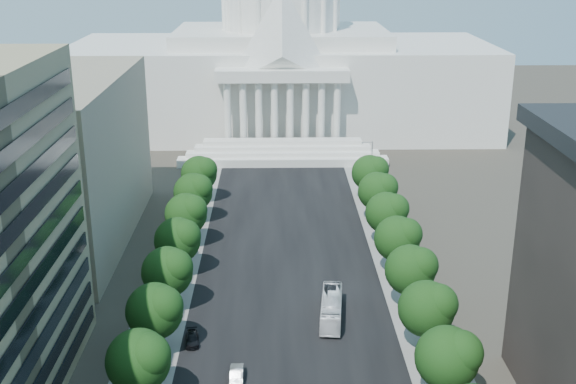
{
  "coord_description": "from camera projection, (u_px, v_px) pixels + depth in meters",
  "views": [
    {
      "loc": [
        -1.99,
        -24.99,
        51.95
      ],
      "look_at": [
        -0.0,
        79.47,
        15.95
      ],
      "focal_mm": 45.0,
      "sensor_mm": 36.0,
      "label": 1
    }
  ],
  "objects": [
    {
      "name": "road_asphalt",
      "position": [
        287.0,
        259.0,
        125.66
      ],
      "size": [
        30.0,
        260.0,
        0.01
      ],
      "primitive_type": "cube",
      "color": "black",
      "rests_on": "ground"
    },
    {
      "name": "sidewalk_left",
      "position": [
        178.0,
        260.0,
        125.32
      ],
      "size": [
        8.0,
        260.0,
        0.02
      ],
      "primitive_type": "cube",
      "color": "gray",
      "rests_on": "ground"
    },
    {
      "name": "sidewalk_right",
      "position": [
        395.0,
        258.0,
        126.0
      ],
      "size": [
        8.0,
        260.0,
        0.02
      ],
      "primitive_type": "cube",
      "color": "gray",
      "rests_on": "ground"
    },
    {
      "name": "capitol",
      "position": [
        281.0,
        60.0,
        208.84
      ],
      "size": [
        120.0,
        56.0,
        73.0
      ],
      "color": "white",
      "rests_on": "ground"
    },
    {
      "name": "office_block_left_far",
      "position": [
        19.0,
        161.0,
        129.36
      ],
      "size": [
        38.0,
        52.0,
        30.0
      ],
      "primitive_type": "cube",
      "color": "gray",
      "rests_on": "ground"
    },
    {
      "name": "tree_l_d",
      "position": [
        141.0,
        360.0,
        83.36
      ],
      "size": [
        7.79,
        7.6,
        9.97
      ],
      "color": "#33261C",
      "rests_on": "ground"
    },
    {
      "name": "tree_l_e",
      "position": [
        157.0,
        310.0,
        94.7
      ],
      "size": [
        7.79,
        7.6,
        9.97
      ],
      "color": "#33261C",
      "rests_on": "ground"
    },
    {
      "name": "tree_l_f",
      "position": [
        169.0,
        271.0,
        106.04
      ],
      "size": [
        7.79,
        7.6,
        9.97
      ],
      "color": "#33261C",
      "rests_on": "ground"
    },
    {
      "name": "tree_l_g",
      "position": [
        179.0,
        239.0,
        117.39
      ],
      "size": [
        7.79,
        7.6,
        9.97
      ],
      "color": "#33261C",
      "rests_on": "ground"
    },
    {
      "name": "tree_l_h",
      "position": [
        188.0,
        213.0,
        128.73
      ],
      "size": [
        7.79,
        7.6,
        9.97
      ],
      "color": "#33261C",
      "rests_on": "ground"
    },
    {
      "name": "tree_l_i",
      "position": [
        194.0,
        191.0,
        140.07
      ],
      "size": [
        7.79,
        7.6,
        9.97
      ],
      "color": "#33261C",
      "rests_on": "ground"
    },
    {
      "name": "tree_l_j",
      "position": [
        200.0,
        173.0,
        151.42
      ],
      "size": [
        7.79,
        7.6,
        9.97
      ],
      "color": "#33261C",
      "rests_on": "ground"
    },
    {
      "name": "tree_r_d",
      "position": [
        450.0,
        356.0,
        84.0
      ],
      "size": [
        7.79,
        7.6,
        9.97
      ],
      "color": "#33261C",
      "rests_on": "ground"
    },
    {
      "name": "tree_r_e",
      "position": [
        429.0,
        307.0,
        95.35
      ],
      "size": [
        7.79,
        7.6,
        9.97
      ],
      "color": "#33261C",
      "rests_on": "ground"
    },
    {
      "name": "tree_r_f",
      "position": [
        413.0,
        269.0,
        106.69
      ],
      "size": [
        7.79,
        7.6,
        9.97
      ],
      "color": "#33261C",
      "rests_on": "ground"
    },
    {
      "name": "tree_r_g",
      "position": [
        399.0,
        237.0,
        118.03
      ],
      "size": [
        7.79,
        7.6,
        9.97
      ],
      "color": "#33261C",
      "rests_on": "ground"
    },
    {
      "name": "tree_r_h",
      "position": [
        388.0,
        212.0,
        129.38
      ],
      "size": [
        7.79,
        7.6,
        9.97
      ],
      "color": "#33261C",
      "rests_on": "ground"
    },
    {
      "name": "tree_r_i",
      "position": [
        379.0,
        190.0,
        140.72
      ],
      "size": [
        7.79,
        7.6,
        9.97
      ],
      "color": "#33261C",
      "rests_on": "ground"
    },
    {
      "name": "tree_r_j",
      "position": [
        371.0,
        172.0,
        152.06
      ],
      "size": [
        7.79,
        7.6,
        9.97
      ],
      "color": "#33261C",
      "rests_on": "ground"
    },
    {
      "name": "streetlight_c",
      "position": [
        440.0,
        311.0,
        95.76
      ],
      "size": [
        2.61,
        0.44,
        9.0
      ],
      "color": "gray",
      "rests_on": "ground"
    },
    {
      "name": "streetlight_d",
      "position": [
        407.0,
        238.0,
        119.39
      ],
      "size": [
        2.61,
        0.44,
        9.0
      ],
      "color": "gray",
      "rests_on": "ground"
    },
    {
      "name": "streetlight_e",
      "position": [
        385.0,
        190.0,
        143.03
      ],
      "size": [
        2.61,
        0.44,
        9.0
      ],
      "color": "gray",
      "rests_on": "ground"
    },
    {
      "name": "streetlight_f",
      "position": [
        369.0,
        155.0,
        166.66
      ],
      "size": [
        2.61,
        0.44,
        9.0
      ],
      "color": "gray",
      "rests_on": "ground"
    },
    {
      "name": "car_silver",
      "position": [
        237.0,
        376.0,
        90.17
      ],
      "size": [
        1.7,
        4.77,
        1.57
      ],
      "primitive_type": "imported",
      "rotation": [
        0.0,
        0.0,
        0.01
      ],
      "color": "#ADB0B5",
      "rests_on": "ground"
    },
    {
      "name": "car_dark_b",
      "position": [
        192.0,
        339.0,
        98.91
      ],
      "size": [
        2.29,
        4.59,
        1.28
      ],
      "primitive_type": "imported",
      "rotation": [
        0.0,
        0.0,
        0.12
      ],
      "color": "black",
      "rests_on": "ground"
    },
    {
      "name": "city_bus",
      "position": [
        331.0,
        308.0,
        105.07
      ],
      "size": [
        4.17,
        12.54,
        3.43
      ],
      "primitive_type": "imported",
      "rotation": [
        0.0,
        0.0,
        -0.11
      ],
      "color": "white",
      "rests_on": "ground"
    }
  ]
}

